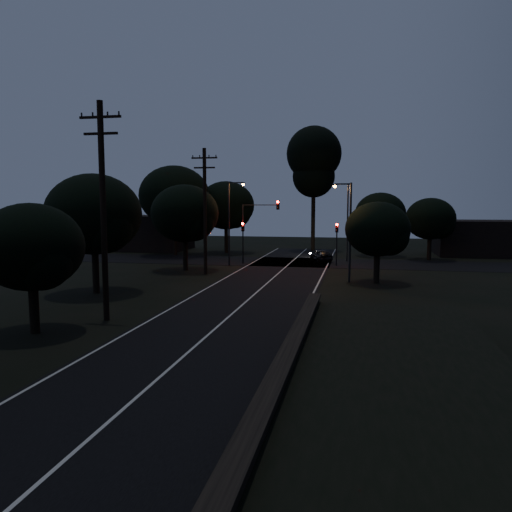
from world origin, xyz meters
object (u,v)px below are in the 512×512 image
at_px(signal_mast, 260,220).
at_px(streetlight_a, 231,217).
at_px(signal_right, 337,236).
at_px(utility_pole_far, 205,209).
at_px(tall_pine, 314,161).
at_px(car, 321,255).
at_px(streetlight_c, 348,225).
at_px(signal_left, 243,235).
at_px(streetlight_b, 346,216).
at_px(utility_pole_mid, 103,208).

xyz_separation_m(signal_mast, streetlight_a, (-2.39, -1.99, 0.30)).
xyz_separation_m(signal_right, signal_mast, (-7.51, 0.00, 1.50)).
distance_m(utility_pole_far, tall_pine, 24.71).
bearing_deg(car, streetlight_c, 80.10).
relative_size(utility_pole_far, streetlight_a, 1.31).
height_order(tall_pine, signal_left, tall_pine).
xyz_separation_m(tall_pine, car, (1.88, -11.56, -10.54)).
relative_size(streetlight_a, streetlight_b, 1.00).
bearing_deg(utility_pole_far, streetlight_c, -9.60).
relative_size(utility_pole_far, car, 2.79).
relative_size(streetlight_a, streetlight_c, 1.07).
bearing_deg(streetlight_c, utility_pole_mid, -128.26).
height_order(signal_right, streetlight_a, streetlight_a).
bearing_deg(tall_pine, utility_pole_far, -106.93).
bearing_deg(streetlight_a, signal_right, 11.34).
bearing_deg(signal_right, tall_pine, 103.49).
bearing_deg(utility_pole_far, streetlight_a, 83.41).
distance_m(signal_left, streetlight_b, 10.84).
relative_size(signal_right, car, 1.09).
bearing_deg(utility_pole_mid, signal_left, 86.79).
bearing_deg(streetlight_c, signal_right, 97.02).
bearing_deg(signal_left, tall_pine, 69.54).
bearing_deg(signal_mast, tall_pine, 75.38).
distance_m(tall_pine, car, 15.76).
height_order(signal_right, car, signal_right).
height_order(utility_pole_far, car, utility_pole_far).
height_order(utility_pole_mid, tall_pine, tall_pine).
distance_m(utility_pole_mid, streetlight_c, 19.15).
bearing_deg(streetlight_a, signal_mast, 39.77).
distance_m(signal_right, streetlight_b, 4.45).
relative_size(utility_pole_far, streetlight_c, 1.40).
xyz_separation_m(utility_pole_mid, streetlight_b, (11.31, 29.00, -1.10)).
bearing_deg(signal_mast, car, 30.74).
bearing_deg(streetlight_a, tall_pine, 69.64).
relative_size(signal_right, streetlight_b, 0.51).
relative_size(tall_pine, signal_mast, 2.48).
bearing_deg(utility_pole_far, signal_right, 37.00).
relative_size(tall_pine, signal_right, 3.78).
height_order(utility_pole_mid, streetlight_a, utility_pole_mid).
height_order(signal_mast, streetlight_b, streetlight_b).
xyz_separation_m(utility_pole_mid, car, (8.88, 28.44, -5.10)).
bearing_deg(streetlight_b, car, -167.00).
relative_size(utility_pole_mid, signal_mast, 1.76).
bearing_deg(signal_left, signal_mast, 0.13).
bearing_deg(utility_pole_mid, signal_mast, 82.96).
bearing_deg(streetlight_c, utility_pole_far, 170.40).
relative_size(utility_pole_far, signal_mast, 1.68).
height_order(utility_pole_far, signal_mast, utility_pole_far).
bearing_deg(utility_pole_mid, utility_pole_far, 90.00).
xyz_separation_m(utility_pole_far, streetlight_c, (11.83, -2.00, -1.13)).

